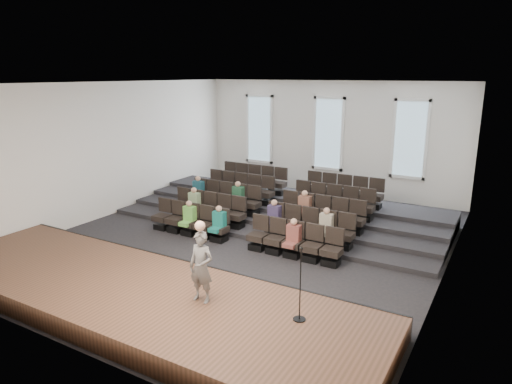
% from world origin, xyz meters
% --- Properties ---
extents(ground, '(14.00, 14.00, 0.00)m').
position_xyz_m(ground, '(0.00, 0.00, 0.00)').
color(ground, black).
rests_on(ground, ground).
extents(ceiling, '(12.00, 14.00, 0.02)m').
position_xyz_m(ceiling, '(0.00, 0.00, 5.01)').
color(ceiling, white).
rests_on(ceiling, ground).
extents(wall_back, '(12.00, 0.04, 5.00)m').
position_xyz_m(wall_back, '(0.00, 7.02, 2.50)').
color(wall_back, silver).
rests_on(wall_back, ground).
extents(wall_front, '(12.00, 0.04, 5.00)m').
position_xyz_m(wall_front, '(0.00, -7.02, 2.50)').
color(wall_front, silver).
rests_on(wall_front, ground).
extents(wall_left, '(0.04, 14.00, 5.00)m').
position_xyz_m(wall_left, '(-6.02, 0.00, 2.50)').
color(wall_left, silver).
rests_on(wall_left, ground).
extents(wall_right, '(0.04, 14.00, 5.00)m').
position_xyz_m(wall_right, '(6.02, 0.00, 2.50)').
color(wall_right, silver).
rests_on(wall_right, ground).
extents(stage, '(11.80, 3.60, 0.50)m').
position_xyz_m(stage, '(0.00, -5.10, 0.25)').
color(stage, '#513222').
rests_on(stage, ground).
extents(stage_lip, '(11.80, 0.06, 0.52)m').
position_xyz_m(stage_lip, '(0.00, -3.33, 0.25)').
color(stage_lip, black).
rests_on(stage_lip, ground).
extents(risers, '(11.80, 4.80, 0.60)m').
position_xyz_m(risers, '(0.00, 3.17, 0.20)').
color(risers, black).
rests_on(risers, ground).
extents(seating_rows, '(6.80, 4.70, 1.67)m').
position_xyz_m(seating_rows, '(-0.00, 1.54, 0.68)').
color(seating_rows, black).
rests_on(seating_rows, ground).
extents(windows, '(8.44, 0.10, 3.24)m').
position_xyz_m(windows, '(0.00, 6.95, 2.70)').
color(windows, white).
rests_on(windows, wall_back).
extents(audience, '(6.05, 2.64, 1.10)m').
position_xyz_m(audience, '(-0.35, 0.45, 0.83)').
color(audience, '#64B247').
rests_on(audience, seating_rows).
extents(speaker, '(0.58, 0.39, 1.57)m').
position_xyz_m(speaker, '(1.78, -4.87, 1.29)').
color(speaker, '#5B5856').
rests_on(speaker, stage).
extents(mic_stand, '(0.26, 0.26, 1.55)m').
position_xyz_m(mic_stand, '(3.94, -4.54, 0.96)').
color(mic_stand, black).
rests_on(mic_stand, stage).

